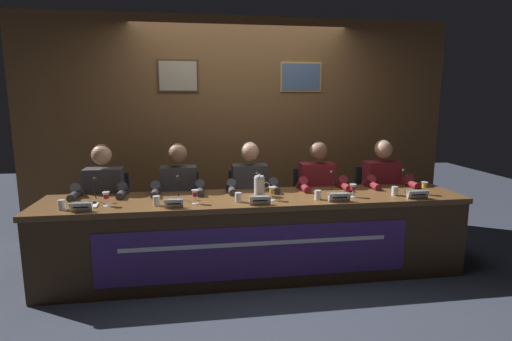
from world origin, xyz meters
TOP-DOWN VIEW (x-y plane):
  - ground_plane at (0.00, 0.00)m, footprint 12.00×12.00m
  - wall_back_panelled at (0.00, 1.26)m, footprint 5.12×0.14m
  - conference_table at (-0.00, -0.12)m, footprint 3.92×0.75m
  - chair_far_left at (-1.45, 0.56)m, footprint 0.44×0.44m
  - panelist_far_left at (-1.45, 0.36)m, footprint 0.51×0.48m
  - nameplate_far_left at (-1.48, -0.29)m, footprint 0.17×0.06m
  - juice_glass_far_left at (-1.31, -0.14)m, footprint 0.06×0.06m
  - water_cup_far_left at (-1.65, -0.21)m, footprint 0.06×0.06m
  - microphone_far_left at (-1.44, -0.02)m, footprint 0.06×0.17m
  - chair_left at (-0.72, 0.56)m, footprint 0.44×0.44m
  - panelist_left at (-0.72, 0.36)m, footprint 0.51×0.48m
  - nameplate_left at (-0.74, -0.28)m, footprint 0.16×0.06m
  - juice_glass_left at (-0.56, -0.17)m, footprint 0.06×0.06m
  - water_cup_left at (-0.89, -0.19)m, footprint 0.06×0.06m
  - microphone_left at (-0.71, -0.04)m, footprint 0.06×0.17m
  - chair_center at (0.00, 0.56)m, footprint 0.44×0.44m
  - panelist_center at (0.00, 0.36)m, footprint 0.51×0.48m
  - nameplate_center at (-0.01, -0.28)m, footprint 0.18×0.06m
  - juice_glass_center at (0.12, -0.15)m, footprint 0.06×0.06m
  - water_cup_center at (-0.18, -0.17)m, footprint 0.06×0.06m
  - microphone_center at (0.02, 0.01)m, footprint 0.06×0.17m
  - chair_right at (0.72, 0.56)m, footprint 0.44×0.44m
  - panelist_right at (0.72, 0.36)m, footprint 0.51×0.48m
  - nameplate_right at (0.71, -0.28)m, footprint 0.20×0.06m
  - juice_glass_right at (0.89, -0.15)m, footprint 0.06×0.06m
  - water_cup_right at (0.54, -0.18)m, footprint 0.06×0.06m
  - microphone_right at (0.76, -0.01)m, footprint 0.06×0.17m
  - chair_far_right at (1.45, 0.56)m, footprint 0.44×0.44m
  - panelist_far_right at (1.45, 0.36)m, footprint 0.51×0.48m
  - nameplate_far_right at (1.46, -0.29)m, footprint 0.20×0.06m
  - juice_glass_far_right at (1.60, -0.15)m, footprint 0.06×0.06m
  - water_cup_far_right at (1.31, -0.14)m, footprint 0.06×0.06m
  - microphone_far_right at (1.49, -0.03)m, footprint 0.06×0.17m
  - water_pitcher_central at (0.04, 0.03)m, footprint 0.15×0.10m
  - document_stack_far_left at (-1.49, -0.12)m, footprint 0.22×0.17m

SIDE VIEW (x-z plane):
  - ground_plane at x=0.00m, z-range 0.00..0.00m
  - chair_far_left at x=-1.45m, z-range -0.01..0.88m
  - chair_left at x=-0.72m, z-range -0.01..0.88m
  - chair_center at x=0.00m, z-range -0.01..0.88m
  - chair_right at x=0.72m, z-range -0.01..0.88m
  - chair_far_right at x=1.45m, z-range -0.01..0.88m
  - conference_table at x=0.00m, z-range 0.14..0.90m
  - panelist_far_left at x=-1.45m, z-range 0.10..1.32m
  - panelist_left at x=-0.72m, z-range 0.10..1.32m
  - panelist_center at x=0.00m, z-range 0.10..1.32m
  - panelist_right at x=0.72m, z-range 0.10..1.32m
  - panelist_far_right at x=1.45m, z-range 0.10..1.32m
  - document_stack_far_left at x=-1.49m, z-range 0.76..0.77m
  - water_cup_far_left at x=-1.65m, z-range 0.75..0.84m
  - water_cup_left at x=-0.89m, z-range 0.75..0.84m
  - water_cup_center at x=-0.18m, z-range 0.75..0.84m
  - water_cup_right at x=0.54m, z-range 0.75..0.84m
  - water_cup_far_right at x=1.31m, z-range 0.75..0.84m
  - nameplate_far_left at x=-1.48m, z-range 0.76..0.83m
  - nameplate_left at x=-0.74m, z-range 0.76..0.83m
  - nameplate_center at x=-0.01m, z-range 0.76..0.83m
  - nameplate_right at x=0.71m, z-range 0.76..0.83m
  - nameplate_far_right at x=1.46m, z-range 0.76..0.83m
  - microphone_far_left at x=-1.44m, z-range 0.72..0.94m
  - microphone_left at x=-0.71m, z-range 0.72..0.94m
  - microphone_center at x=0.02m, z-range 0.72..0.94m
  - microphone_right at x=0.76m, z-range 0.72..0.94m
  - microphone_far_right at x=1.49m, z-range 0.72..0.94m
  - juice_glass_far_left at x=-1.31m, z-range 0.78..0.90m
  - juice_glass_left at x=-0.56m, z-range 0.78..0.90m
  - juice_glass_center at x=0.12m, z-range 0.78..0.90m
  - juice_glass_right at x=0.89m, z-range 0.78..0.90m
  - juice_glass_far_right at x=1.60m, z-range 0.78..0.90m
  - water_pitcher_central at x=0.04m, z-range 0.75..0.96m
  - wall_back_panelled at x=0.00m, z-range 0.00..2.60m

